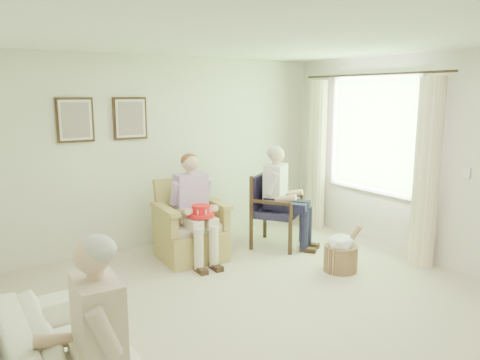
{
  "coord_description": "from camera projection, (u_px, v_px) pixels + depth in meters",
  "views": [
    {
      "loc": [
        -2.59,
        -3.23,
        2.1
      ],
      "look_at": [
        0.49,
        1.53,
        1.05
      ],
      "focal_mm": 35.0,
      "sensor_mm": 36.0,
      "label": 1
    }
  ],
  "objects": [
    {
      "name": "wood_armchair",
      "position": [
        273.0,
        207.0,
        6.54
      ],
      "size": [
        0.64,
        0.6,
        0.99
      ],
      "rotation": [
        0.0,
        0.0,
        0.62
      ],
      "color": "black",
      "rests_on": "ground"
    },
    {
      "name": "framed_print_left",
      "position": [
        75.0,
        120.0,
        5.73
      ],
      "size": [
        0.45,
        0.05,
        0.55
      ],
      "color": "#382114",
      "rests_on": "back_wall"
    },
    {
      "name": "person_sofa",
      "position": [
        94.0,
        336.0,
        2.67
      ],
      "size": [
        0.42,
        0.62,
        1.29
      ],
      "rotation": [
        0.0,
        0.0,
        -1.63
      ],
      "color": "beige",
      "rests_on": "ground"
    },
    {
      "name": "framed_print_right",
      "position": [
        130.0,
        118.0,
        6.1
      ],
      "size": [
        0.45,
        0.05,
        0.55
      ],
      "color": "#382114",
      "rests_on": "back_wall"
    },
    {
      "name": "person_wicker",
      "position": [
        194.0,
        201.0,
        5.82
      ],
      "size": [
        0.4,
        0.62,
        1.34
      ],
      "rotation": [
        0.0,
        0.0,
        -0.06
      ],
      "color": "beige",
      "rests_on": "ground"
    },
    {
      "name": "ceiling",
      "position": [
        289.0,
        34.0,
        3.95
      ],
      "size": [
        5.0,
        5.5,
        0.02
      ],
      "primitive_type": "cube",
      "color": "white",
      "rests_on": "back_wall"
    },
    {
      "name": "curtain_right",
      "position": [
        316.0,
        156.0,
        7.26
      ],
      "size": [
        0.34,
        0.34,
        2.3
      ],
      "primitive_type": "cylinder",
      "color": "#FCE5C5",
      "rests_on": "ground"
    },
    {
      "name": "window",
      "position": [
        373.0,
        131.0,
        6.45
      ],
      "size": [
        0.13,
        2.5,
        1.63
      ],
      "color": "#2D6B23",
      "rests_on": "right_wall"
    },
    {
      "name": "wicker_armchair",
      "position": [
        190.0,
        234.0,
        6.02
      ],
      "size": [
        0.8,
        0.79,
        1.02
      ],
      "rotation": [
        0.0,
        0.0,
        -0.06
      ],
      "color": "tan",
      "rests_on": "ground"
    },
    {
      "name": "back_wall",
      "position": [
        162.0,
        152.0,
        6.46
      ],
      "size": [
        5.0,
        0.04,
        2.6
      ],
      "primitive_type": "cube",
      "color": "silver",
      "rests_on": "ground"
    },
    {
      "name": "floor",
      "position": [
        284.0,
        319.0,
        4.43
      ],
      "size": [
        5.5,
        5.5,
        0.0
      ],
      "primitive_type": "plane",
      "color": "beige",
      "rests_on": "ground"
    },
    {
      "name": "right_wall",
      "position": [
        453.0,
        162.0,
        5.53
      ],
      "size": [
        0.04,
        5.5,
        2.6
      ],
      "primitive_type": "cube",
      "color": "silver",
      "rests_on": "ground"
    },
    {
      "name": "curtain_left",
      "position": [
        426.0,
        173.0,
        5.64
      ],
      "size": [
        0.34,
        0.34,
        2.3
      ],
      "primitive_type": "cylinder",
      "color": "#FCE5C5",
      "rests_on": "ground"
    },
    {
      "name": "person_dark",
      "position": [
        281.0,
        190.0,
        6.35
      ],
      "size": [
        0.4,
        0.62,
        1.38
      ],
      "rotation": [
        0.0,
        0.0,
        0.62
      ],
      "color": "#181733",
      "rests_on": "ground"
    },
    {
      "name": "hatbox",
      "position": [
        341.0,
        252.0,
        5.59
      ],
      "size": [
        0.46,
        0.46,
        0.59
      ],
      "color": "tan",
      "rests_on": "ground"
    },
    {
      "name": "red_hat",
      "position": [
        201.0,
        212.0,
        5.66
      ],
      "size": [
        0.33,
        0.33,
        0.14
      ],
      "color": "red",
      "rests_on": "person_wicker"
    }
  ]
}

